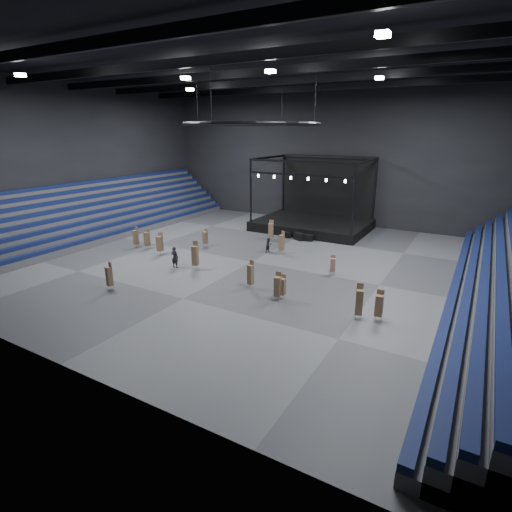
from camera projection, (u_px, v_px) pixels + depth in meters
The scene contains 29 objects.
floor at pixel (252, 262), 39.56m from camera, with size 50.00×50.00×0.00m, color #4B4C4E.
ceiling at pixel (251, 62), 34.12m from camera, with size 50.00×42.00×0.20m, color black.
wall_back at pixel (330, 157), 54.18m from camera, with size 50.00×0.20×18.00m, color black.
wall_front at pixel (33, 205), 19.51m from camera, with size 50.00×0.20×18.00m, color black.
wall_left at pixel (76, 160), 48.76m from camera, with size 0.20×42.00×18.00m, color black.
bleachers_left at pixel (95, 220), 49.97m from camera, with size 7.20×40.00×6.40m.
stage at pixel (314, 218), 52.53m from camera, with size 14.00×10.00×9.20m.
truss_ring at pixel (252, 124), 35.64m from camera, with size 12.30×12.30×5.15m.
roof_girders at pixel (251, 73), 34.37m from camera, with size 49.00×30.35×0.70m.
floodlights at pixel (225, 75), 31.25m from camera, with size 28.60×16.60×0.25m.
flight_case_left at pixel (287, 235), 48.31m from camera, with size 1.04×0.52×0.70m, color black.
flight_case_mid at pixel (299, 237), 47.23m from camera, with size 1.28×0.64×0.86m, color black.
flight_case_right at pixel (308, 238), 46.86m from camera, with size 1.14×0.57×0.76m, color black.
chair_stack_0 at pixel (147, 239), 43.29m from camera, with size 0.66×0.66×2.28m.
chair_stack_1 at pixel (333, 264), 35.65m from camera, with size 0.56×0.56×1.85m.
chair_stack_2 at pixel (282, 242), 41.74m from camera, with size 0.58×0.58×2.44m.
chair_stack_3 at pixel (278, 286), 30.24m from camera, with size 0.54×0.54×2.28m.
chair_stack_4 at pixel (271, 230), 46.81m from camera, with size 0.68×0.68×2.42m.
chair_stack_5 at pixel (282, 286), 30.57m from camera, with size 0.48×0.48×1.98m.
chair_stack_6 at pixel (195, 255), 36.96m from camera, with size 0.63×0.63×2.74m.
chair_stack_7 at pixel (160, 243), 41.31m from camera, with size 0.63×0.63×2.41m.
chair_stack_8 at pixel (359, 302), 27.16m from camera, with size 0.60×0.60×2.61m.
chair_stack_9 at pixel (109, 276), 32.34m from camera, with size 0.51×0.51×2.34m.
chair_stack_10 at pixel (205, 237), 44.27m from camera, with size 0.60×0.60×2.06m.
chair_stack_11 at pixel (251, 274), 32.64m from camera, with size 0.49×0.49×2.39m.
chair_stack_12 at pixel (379, 305), 26.91m from camera, with size 0.56×0.56×2.26m.
chair_stack_13 at pixel (136, 237), 43.84m from camera, with size 0.49×0.49×2.40m.
man_center at pixel (175, 257), 37.60m from camera, with size 0.75×0.49×2.05m, color black.
crew_member at pixel (269, 245), 42.38m from camera, with size 0.76×0.60×1.57m, color black.
Camera 1 is at (19.12, -32.31, 12.49)m, focal length 28.00 mm.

